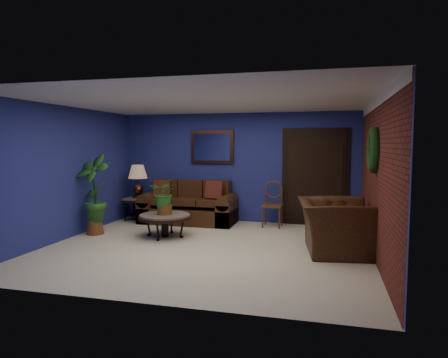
% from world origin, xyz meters
% --- Properties ---
extents(floor, '(5.50, 5.50, 0.00)m').
position_xyz_m(floor, '(0.00, 0.00, 0.00)').
color(floor, beige).
rests_on(floor, ground).
extents(wall_back, '(5.50, 0.04, 2.50)m').
position_xyz_m(wall_back, '(0.00, 2.50, 1.25)').
color(wall_back, navy).
rests_on(wall_back, ground).
extents(wall_left, '(0.04, 5.00, 2.50)m').
position_xyz_m(wall_left, '(-2.75, 0.00, 1.25)').
color(wall_left, navy).
rests_on(wall_left, ground).
extents(wall_right_brick, '(0.04, 5.00, 2.50)m').
position_xyz_m(wall_right_brick, '(2.75, 0.00, 1.25)').
color(wall_right_brick, maroon).
rests_on(wall_right_brick, ground).
extents(ceiling, '(5.50, 5.00, 0.02)m').
position_xyz_m(ceiling, '(0.00, 0.00, 2.50)').
color(ceiling, silver).
rests_on(ceiling, wall_back).
extents(crown_molding, '(0.03, 5.00, 0.14)m').
position_xyz_m(crown_molding, '(2.72, 0.00, 2.43)').
color(crown_molding, white).
rests_on(crown_molding, wall_right_brick).
extents(wall_mirror, '(1.02, 0.06, 0.77)m').
position_xyz_m(wall_mirror, '(-0.60, 2.46, 1.72)').
color(wall_mirror, '#472919').
rests_on(wall_mirror, wall_back).
extents(closet_door, '(1.44, 0.06, 2.18)m').
position_xyz_m(closet_door, '(1.75, 2.47, 1.05)').
color(closet_door, black).
rests_on(closet_door, wall_back).
extents(wreath, '(0.16, 0.72, 0.72)m').
position_xyz_m(wreath, '(2.69, 0.05, 1.70)').
color(wreath, black).
rests_on(wreath, wall_right_brick).
extents(sofa, '(2.14, 0.93, 0.96)m').
position_xyz_m(sofa, '(-1.04, 2.08, 0.32)').
color(sofa, '#432913').
rests_on(sofa, ground).
extents(coffee_table, '(1.02, 1.02, 0.44)m').
position_xyz_m(coffee_table, '(-1.01, 0.59, 0.38)').
color(coffee_table, '#514C47').
rests_on(coffee_table, ground).
extents(end_table, '(0.58, 0.58, 0.53)m').
position_xyz_m(end_table, '(-2.30, 2.05, 0.41)').
color(end_table, '#514C47').
rests_on(end_table, ground).
extents(table_lamp, '(0.45, 0.45, 0.74)m').
position_xyz_m(table_lamp, '(-2.30, 2.05, 1.01)').
color(table_lamp, '#472919').
rests_on(table_lamp, end_table).
extents(side_chair, '(0.43, 0.43, 0.99)m').
position_xyz_m(side_chair, '(0.87, 2.12, 0.56)').
color(side_chair, brown).
rests_on(side_chair, ground).
extents(armchair, '(1.33, 1.47, 0.86)m').
position_xyz_m(armchair, '(2.15, 0.26, 0.43)').
color(armchair, '#432913').
rests_on(armchair, ground).
extents(coffee_plant, '(0.53, 0.47, 0.71)m').
position_xyz_m(coffee_plant, '(-1.01, 0.59, 0.83)').
color(coffee_plant, brown).
rests_on(coffee_plant, coffee_table).
extents(floor_plant, '(0.36, 0.31, 0.75)m').
position_xyz_m(floor_plant, '(2.35, 1.38, 0.38)').
color(floor_plant, brown).
rests_on(floor_plant, ground).
extents(tall_plant, '(0.81, 0.66, 1.59)m').
position_xyz_m(tall_plant, '(-2.45, 0.45, 0.87)').
color(tall_plant, brown).
rests_on(tall_plant, ground).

